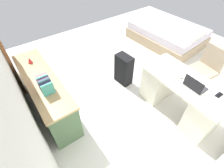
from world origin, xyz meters
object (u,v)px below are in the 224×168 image
cell_phone_near_laptop (219,95)px  desk (180,96)px  office_chair (203,72)px  suitcase_black (124,70)px  figurine_small (30,60)px  credenza (47,94)px  laptop (195,85)px  computer_mouse (182,77)px  bed (167,34)px

cell_phone_near_laptop → desk: bearing=16.8°
desk → office_chair: office_chair is taller
suitcase_black → figurine_small: bearing=60.9°
office_chair → figurine_small: 3.29m
office_chair → credenza: 3.03m
suitcase_black → credenza: bearing=77.3°
suitcase_black → laptop: laptop is taller
computer_mouse → suitcase_black: bearing=16.7°
bed → computer_mouse: (-1.68, 1.75, 0.52)m
desk → credenza: bearing=53.2°
office_chair → computer_mouse: office_chair is taller
computer_mouse → figurine_small: size_ratio=0.91×
suitcase_black → cell_phone_near_laptop: (-1.65, -0.44, 0.42)m
credenza → laptop: laptop is taller
suitcase_black → figurine_small: 1.79m
credenza → bed: bearing=-84.0°
laptop → credenza: bearing=49.6°
desk → laptop: 0.44m
office_chair → credenza: size_ratio=0.52×
office_chair → computer_mouse: size_ratio=9.40×
suitcase_black → cell_phone_near_laptop: size_ratio=4.92×
credenza → cell_phone_near_laptop: credenza is taller
computer_mouse → bed: bearing=-45.7°
desk → figurine_small: bearing=44.7°
bed → figurine_small: 3.68m
office_chair → laptop: laptop is taller
bed → figurine_small: bearing=88.3°
suitcase_black → computer_mouse: (-1.08, -0.32, 0.43)m
suitcase_black → laptop: size_ratio=2.15×
office_chair → cell_phone_near_laptop: size_ratio=6.91×
bed → suitcase_black: suitcase_black is taller
computer_mouse → cell_phone_near_laptop: size_ratio=0.74×
office_chair → credenza: (1.28, 2.74, -0.03)m
bed → cell_phone_near_laptop: size_ratio=14.66×
suitcase_black → computer_mouse: bearing=-168.3°
laptop → computer_mouse: bearing=-9.4°
credenza → computer_mouse: (-1.30, -1.88, 0.38)m
cell_phone_near_laptop → figurine_small: bearing=41.5°
desk → figurine_small: (1.90, 1.88, 0.43)m
laptop → figurine_small: (2.05, 1.84, 0.02)m
office_chair → figurine_small: office_chair is taller
suitcase_black → computer_mouse: computer_mouse is taller
laptop → computer_mouse: 0.27m
credenza → figurine_small: size_ratio=16.36×
credenza → laptop: (-1.56, -1.84, 0.41)m
desk → suitcase_black: desk is taller
credenza → cell_phone_near_laptop: bearing=-133.0°
cell_phone_near_laptop → figurine_small: size_ratio=1.24×
cell_phone_near_laptop → office_chair: bearing=-49.8°
suitcase_black → figurine_small: (0.71, 1.57, 0.49)m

